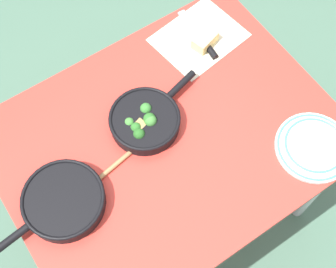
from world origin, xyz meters
TOP-DOWN VIEW (x-y plane):
  - ground_plane at (0.00, 0.00)m, footprint 14.00×14.00m
  - dining_table_red at (0.00, 0.00)m, footprint 1.09×0.85m
  - skillet_broccoli at (0.04, -0.08)m, footprint 0.36×0.24m
  - skillet_eggs at (0.39, 0.01)m, footprint 0.39×0.25m
  - wooden_spoon at (0.26, 0.00)m, footprint 0.35×0.09m
  - parchment_sheet at (-0.32, -0.27)m, footprint 0.34×0.28m
  - grater_knife at (-0.32, -0.25)m, footprint 0.05×0.25m
  - cheese_block at (-0.32, -0.24)m, footprint 0.11×0.08m
  - dinner_plate_stack at (-0.37, 0.30)m, footprint 0.25×0.25m

SIDE VIEW (x-z plane):
  - ground_plane at x=0.00m, z-range 0.00..0.00m
  - dining_table_red at x=0.00m, z-range 0.28..1.04m
  - parchment_sheet at x=-0.32m, z-range 0.75..0.75m
  - wooden_spoon at x=0.26m, z-range 0.75..0.77m
  - grater_knife at x=-0.32m, z-range 0.75..0.77m
  - dinner_plate_stack at x=-0.37m, z-range 0.75..0.78m
  - cheese_block at x=-0.32m, z-range 0.75..0.80m
  - skillet_eggs at x=0.39m, z-range 0.75..0.81m
  - skillet_broccoli at x=0.04m, z-range 0.75..0.82m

